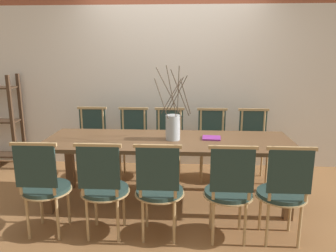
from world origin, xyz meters
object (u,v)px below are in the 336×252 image
chair_far_center (169,141)px  dining_table (168,147)px  chair_near_center (159,187)px  vase_centerpiece (173,126)px  book_stack (212,138)px

chair_far_center → dining_table: bearing=92.2°
chair_near_center → dining_table: bearing=87.3°
chair_far_center → chair_near_center: bearing=89.7°
vase_centerpiece → book_stack: size_ratio=3.78×
vase_centerpiece → dining_table: bearing=178.5°
chair_far_center → vase_centerpiece: bearing=96.2°
chair_near_center → chair_far_center: bearing=89.7°
dining_table → chair_near_center: bearing=-92.7°
chair_near_center → chair_far_center: same height
dining_table → vase_centerpiece: bearing=-1.5°
vase_centerpiece → book_stack: bearing=8.1°
vase_centerpiece → book_stack: vase_centerpiece is taller
chair_far_center → vase_centerpiece: size_ratio=1.16×
vase_centerpiece → book_stack: (0.42, 0.06, -0.14)m
chair_far_center → book_stack: chair_far_center is taller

